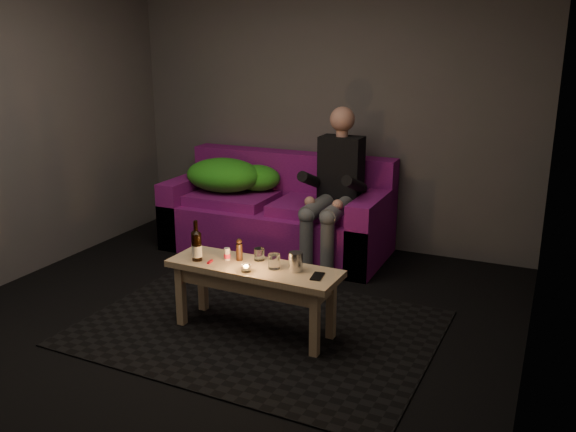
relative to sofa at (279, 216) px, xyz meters
name	(u,v)px	position (x,y,z in m)	size (l,w,h in m)	color
floor	(208,335)	(0.31, -1.82, -0.32)	(4.50, 4.50, 0.00)	black
room	(235,86)	(0.31, -1.35, 1.32)	(4.50, 4.50, 4.50)	silver
rug	(258,328)	(0.59, -1.60, -0.32)	(2.39, 1.74, 0.01)	black
sofa	(279,216)	(0.00, 0.00, 0.00)	(2.08, 0.93, 0.89)	#6A0F71
green_blanket	(230,176)	(-0.52, -0.01, 0.35)	(0.91, 0.62, 0.31)	green
person	(334,186)	(0.61, -0.17, 0.39)	(0.37, 0.86, 1.39)	black
coffee_table	(254,278)	(0.59, -1.65, 0.08)	(1.21, 0.42, 0.49)	tan
beer_bottle_a	(196,243)	(0.12, -1.63, 0.26)	(0.06, 0.06, 0.25)	black
beer_bottle_b	(197,246)	(0.19, -1.71, 0.27)	(0.07, 0.07, 0.28)	black
salt_shaker	(227,254)	(0.37, -1.63, 0.21)	(0.04, 0.04, 0.09)	silver
pepper_mill	(239,252)	(0.45, -1.60, 0.22)	(0.04, 0.04, 0.12)	black
tumbler_back	(259,254)	(0.57, -1.54, 0.21)	(0.07, 0.07, 0.09)	white
tealight	(246,268)	(0.59, -1.77, 0.19)	(0.06, 0.06, 0.05)	white
tumbler_front	(274,261)	(0.74, -1.64, 0.21)	(0.08, 0.08, 0.10)	white
steel_cup	(296,262)	(0.88, -1.62, 0.23)	(0.09, 0.09, 0.13)	#ADAFB4
smartphone	(317,276)	(1.05, -1.66, 0.17)	(0.07, 0.14, 0.01)	black
red_lighter	(210,262)	(0.29, -1.72, 0.17)	(0.02, 0.06, 0.01)	red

